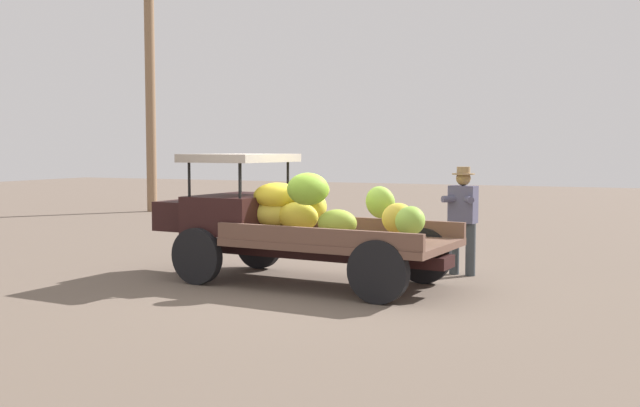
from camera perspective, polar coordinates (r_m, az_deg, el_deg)
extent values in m
plane|color=#6B5A4D|center=(10.48, -2.10, -6.31)|extent=(60.00, 60.00, 0.00)
cube|color=black|center=(10.51, -0.48, -3.79)|extent=(4.02, 0.77, 0.16)
cylinder|color=black|center=(10.64, -9.45, -4.02)|extent=(0.81, 0.21, 0.80)
cylinder|color=black|center=(11.94, -4.73, -3.08)|extent=(0.81, 0.21, 0.80)
cylinder|color=black|center=(9.21, 4.49, -5.26)|extent=(0.81, 0.21, 0.80)
cylinder|color=black|center=(10.68, 7.99, -3.97)|extent=(0.81, 0.21, 0.80)
cube|color=brown|center=(10.28, 1.72, -2.96)|extent=(3.13, 1.96, 0.10)
cube|color=brown|center=(9.55, -0.44, -2.54)|extent=(3.00, 0.33, 0.22)
cube|color=brown|center=(10.97, 3.60, -1.67)|extent=(3.00, 0.33, 0.22)
cube|color=black|center=(11.10, -6.14, -0.76)|extent=(1.22, 1.61, 0.55)
cube|color=black|center=(11.64, -9.79, -0.84)|extent=(0.79, 1.12, 0.44)
cylinder|color=black|center=(10.81, -10.03, 1.99)|extent=(0.04, 0.04, 0.55)
cylinder|color=black|center=(11.85, -6.14, 2.22)|extent=(0.04, 0.04, 0.55)
cylinder|color=black|center=(10.29, -6.18, 1.92)|extent=(0.04, 0.04, 0.55)
cylinder|color=black|center=(11.38, -2.48, 2.15)|extent=(0.04, 0.04, 0.55)
cube|color=#AA9E90|center=(11.06, -6.17, 3.50)|extent=(1.34, 1.62, 0.12)
ellipsoid|color=#B3C03A|center=(10.56, -0.79, 1.07)|extent=(0.78, 0.78, 0.52)
ellipsoid|color=#92C241|center=(9.65, 6.94, -1.34)|extent=(0.66, 0.66, 0.50)
ellipsoid|color=yellow|center=(10.91, -0.65, -0.17)|extent=(0.85, 0.86, 0.59)
ellipsoid|color=yellow|center=(10.39, -1.69, -1.01)|extent=(0.64, 0.41, 0.44)
ellipsoid|color=#92AE35|center=(9.92, 1.33, -1.52)|extent=(0.60, 0.52, 0.43)
ellipsoid|color=yellow|center=(10.56, -3.33, 0.62)|extent=(0.80, 0.76, 0.44)
ellipsoid|color=#94C440|center=(10.43, 4.66, 0.09)|extent=(0.55, 0.54, 0.52)
ellipsoid|color=gold|center=(10.60, -3.54, -0.68)|extent=(0.80, 0.74, 0.51)
ellipsoid|color=#81B52F|center=(9.95, -0.93, 1.12)|extent=(0.78, 0.78, 0.57)
ellipsoid|color=gold|center=(9.98, 6.03, -1.16)|extent=(0.51, 0.48, 0.47)
cylinder|color=#3B4145|center=(11.43, 11.50, -3.49)|extent=(0.15, 0.15, 0.80)
cylinder|color=#3B4145|center=(11.53, 10.29, -3.41)|extent=(0.15, 0.15, 0.80)
cube|color=#514F69|center=(11.41, 10.94, -0.06)|extent=(0.43, 0.30, 0.57)
cylinder|color=#514F69|center=(11.27, 11.23, 0.32)|extent=(0.29, 0.40, 0.10)
cylinder|color=#514F69|center=(11.35, 10.29, 0.35)|extent=(0.36, 0.35, 0.10)
sphere|color=olive|center=(11.39, 10.97, 1.91)|extent=(0.22, 0.22, 0.22)
cylinder|color=#957751|center=(11.38, 10.97, 2.24)|extent=(0.34, 0.34, 0.02)
cylinder|color=#957751|center=(11.38, 10.97, 2.54)|extent=(0.20, 0.20, 0.10)
cylinder|color=#88684C|center=(23.34, -12.93, 9.00)|extent=(0.30, 0.30, 7.81)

